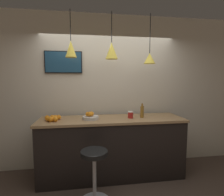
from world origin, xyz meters
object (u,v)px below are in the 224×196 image
spread_jar (130,115)px  mounted_tv (64,62)px  fruit_bowl (90,117)px  bar_stool (94,170)px  juice_bottle (142,112)px

spread_jar → mounted_tv: (-1.15, 0.43, 0.92)m
fruit_bowl → mounted_tv: size_ratio=0.40×
spread_jar → mounted_tv: mounted_tv is taller
spread_jar → mounted_tv: bearing=159.5°
fruit_bowl → spread_jar: bearing=0.0°
bar_stool → spread_jar: bearing=44.6°
bar_stool → fruit_bowl: (-0.03, 0.65, 0.59)m
bar_stool → fruit_bowl: fruit_bowl is taller
juice_bottle → spread_jar: (-0.21, 0.00, -0.05)m
bar_stool → spread_jar: (0.66, 0.65, 0.61)m
bar_stool → spread_jar: size_ratio=6.54×
juice_bottle → spread_jar: juice_bottle is taller
fruit_bowl → juice_bottle: bearing=0.0°
fruit_bowl → juice_bottle: size_ratio=1.07×
bar_stool → juice_bottle: bearing=36.9°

